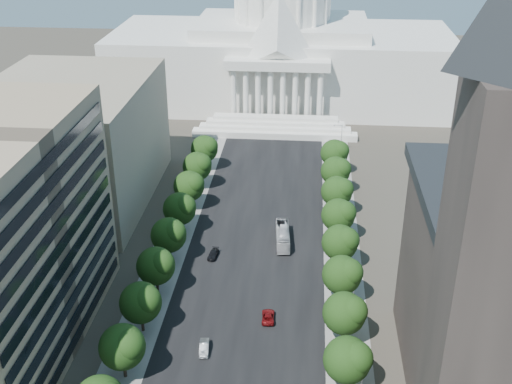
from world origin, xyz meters
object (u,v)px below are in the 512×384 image
(car_silver, at_px, (204,348))
(city_bus, at_px, (283,236))
(car_dark_b, at_px, (213,254))
(car_red, at_px, (268,317))

(car_silver, distance_m, city_bus, 39.93)
(car_silver, relative_size, car_dark_b, 1.02)
(car_red, xyz_separation_m, car_dark_b, (-13.38, 20.85, -0.04))
(car_silver, xyz_separation_m, car_dark_b, (-2.91, 30.63, -0.10))
(car_silver, height_order, city_bus, city_bus)
(car_silver, distance_m, car_red, 14.32)
(car_red, distance_m, city_bus, 28.41)
(car_red, bearing_deg, city_bus, -95.49)
(car_silver, bearing_deg, city_bus, 66.87)
(car_silver, height_order, car_red, car_silver)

